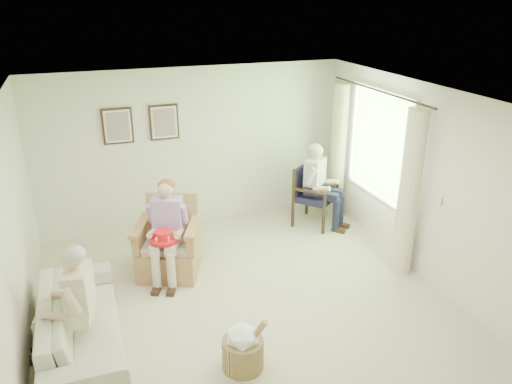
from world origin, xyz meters
TOP-DOWN VIEW (x-y plane):
  - floor at (0.00, 0.00)m, footprint 5.50×5.50m
  - back_wall at (0.00, 2.75)m, footprint 5.00×0.04m
  - front_wall at (0.00, -2.75)m, footprint 5.00×0.04m
  - left_wall at (-2.50, 0.00)m, footprint 0.04×5.50m
  - right_wall at (2.50, 0.00)m, footprint 0.04×5.50m
  - ceiling at (0.00, 0.00)m, footprint 5.00×5.50m
  - window at (2.46, 1.20)m, footprint 0.13×2.50m
  - curtain_left at (2.33, 0.22)m, footprint 0.34×0.34m
  - curtain_right at (2.33, 2.18)m, footprint 0.34×0.34m
  - framed_print_left at (-1.15, 2.71)m, footprint 0.45×0.05m
  - framed_print_right at (-0.45, 2.71)m, footprint 0.45×0.05m
  - wicker_armchair at (-0.74, 1.29)m, footprint 0.82×0.81m
  - wood_armchair at (1.85, 2.08)m, footprint 0.64×0.60m
  - sofa at (-1.95, 0.02)m, footprint 2.10×0.82m
  - person_wicker at (-0.74, 1.15)m, footprint 0.40×0.63m
  - person_dark at (1.85, 1.92)m, footprint 0.40×0.63m
  - person_sofa at (-1.95, -0.14)m, footprint 0.42×0.62m
  - red_hat at (-0.84, 0.96)m, footprint 0.37×0.37m
  - hatbox at (-0.39, -0.90)m, footprint 0.58×0.58m

SIDE VIEW (x-z plane):
  - floor at x=0.00m, z-range 0.00..0.00m
  - hatbox at x=-0.39m, z-range -0.07..0.57m
  - sofa at x=-1.95m, z-range 0.00..0.61m
  - wicker_armchair at x=-0.74m, z-range -0.19..0.86m
  - wood_armchair at x=1.85m, z-range 0.05..1.03m
  - red_hat at x=-0.84m, z-range 0.63..0.77m
  - person_sofa at x=-1.95m, z-range 0.09..1.36m
  - person_wicker at x=-0.74m, z-range 0.12..1.47m
  - person_dark at x=1.85m, z-range 0.12..1.49m
  - curtain_left at x=2.33m, z-range 0.00..2.30m
  - curtain_right at x=2.33m, z-range 0.00..2.30m
  - back_wall at x=0.00m, z-range 0.00..2.60m
  - front_wall at x=0.00m, z-range 0.00..2.60m
  - left_wall at x=-2.50m, z-range 0.00..2.60m
  - right_wall at x=2.50m, z-range 0.00..2.60m
  - window at x=2.46m, z-range 0.77..2.40m
  - framed_print_left at x=-1.15m, z-range 1.51..2.06m
  - framed_print_right at x=-0.45m, z-range 1.51..2.06m
  - ceiling at x=0.00m, z-range 2.59..2.61m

